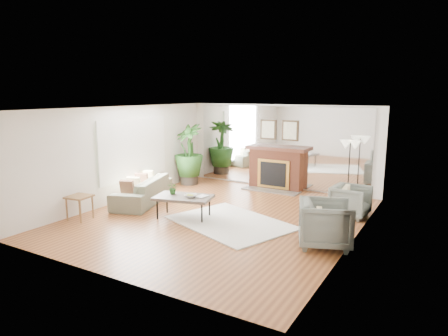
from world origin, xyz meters
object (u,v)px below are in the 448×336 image
Objects in this scene: coffee_table at (183,198)px; floor_lamp at (350,150)px; armchair_front at (325,224)px; side_table at (79,200)px; potted_ficus at (189,152)px; fireplace at (276,167)px; armchair_back at (351,201)px; sofa at (143,190)px.

floor_lamp reaches higher than coffee_table.
armchair_front is 5.39m from side_table.
armchair_front is at bearing -29.69° from potted_ficus.
coffee_table is (-0.70, -3.71, -0.19)m from fireplace.
floor_lamp is (2.92, 3.30, 0.92)m from coffee_table.
floor_lamp is at bearing 48.52° from coffee_table.
fireplace reaches higher than armchair_front.
floor_lamp is at bearing 43.34° from side_table.
potted_ficus reaches higher than armchair_front.
armchair_front reaches higher than armchair_back.
armchair_front is 1.72× the size of side_table.
side_table is (-5.25, -1.24, 0.03)m from armchair_front.
coffee_table is 3.52m from potted_ficus.
armchair_front is at bearing -173.81° from armchair_back.
fireplace is 5.67m from side_table.
armchair_back is (3.28, 2.05, -0.11)m from coffee_table.
fireplace is at bearing 62.11° from side_table.
coffee_table is 1.78× the size of armchair_back.
armchair_front is 6.01m from potted_ficus.
potted_ficus is (-5.20, 2.97, 0.58)m from armchair_front.
armchair_back reaches higher than sofa.
armchair_back reaches higher than coffee_table.
floor_lamp is (-0.38, 3.36, 0.96)m from armchair_front.
potted_ficus is at bearing 39.45° from armchair_front.
sofa is 2.77× the size of armchair_back.
armchair_front reaches higher than side_table.
potted_ficus is at bearing 89.32° from side_table.
fireplace is 4.00m from sofa.
coffee_table is at bearing -131.48° from floor_lamp.
fireplace is 0.92× the size of sofa.
potted_ficus is (0.05, 4.20, 0.54)m from side_table.
fireplace is 3.78m from coffee_table.
sofa is at bearing -85.32° from potted_ficus.
fireplace reaches higher than armchair_back.
coffee_table is 3.87m from armchair_back.
coffee_table is at bearing 33.56° from side_table.
fireplace is 4.58m from armchair_front.
sofa is at bearing 162.74° from coffee_table.
fireplace is at bearing 62.88° from armchair_back.
coffee_table is 2.56× the size of side_table.
armchair_back is 0.49× the size of floor_lamp.
potted_ficus is at bearing 123.15° from coffee_table.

